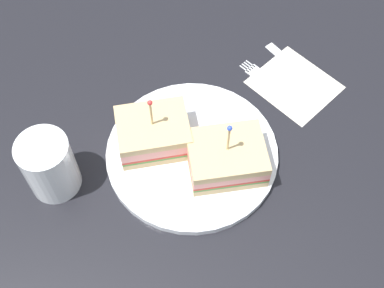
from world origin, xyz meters
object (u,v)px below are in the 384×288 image
drink_glass (50,167)px  sandwich_half_back (226,157)px  plate (192,153)px  napkin (294,85)px  fork (264,79)px  sandwich_half_front (153,133)px  knife (291,64)px

drink_glass → sandwich_half_back: bearing=-43.3°
plate → sandwich_half_back: sandwich_half_back is taller
plate → napkin: 20.64cm
fork → sandwich_half_front: bearing=168.3°
sandwich_half_back → knife: size_ratio=1.10×
drink_glass → fork: 35.75cm
fork → knife: same height
plate → sandwich_half_back: 6.01cm
sandwich_half_front → knife: bearing=-12.1°
plate → drink_glass: bearing=144.8°
plate → sandwich_half_back: (1.39, -5.07, 2.91)cm
plate → fork: bearing=2.6°
drink_glass → fork: (33.95, -10.40, -4.17)cm
napkin → fork: 4.80cm
sandwich_half_back → napkin: bearing=5.0°
napkin → drink_glass: bearing=158.0°
plate → drink_glass: size_ratio=2.61×
sandwich_half_back → napkin: sandwich_half_back is taller
sandwich_half_front → sandwich_half_back: 10.84cm
plate → fork: plate is taller
napkin → knife: 4.21cm
sandwich_half_back → fork: bearing=19.4°
plate → fork: 18.10cm
napkin → sandwich_half_back: bearing=-175.0°
sandwich_half_front → sandwich_half_back: bearing=-69.1°
sandwich_half_front → sandwich_half_back: (3.86, -10.13, -0.09)cm
sandwich_half_back → knife: sandwich_half_back is taller
drink_glass → fork: drink_glass is taller
drink_glass → knife: 41.17cm
drink_glass → napkin: (36.23, -14.62, -4.27)cm
sandwich_half_front → knife: 26.66cm
plate → knife: (23.38, -0.48, -0.40)cm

